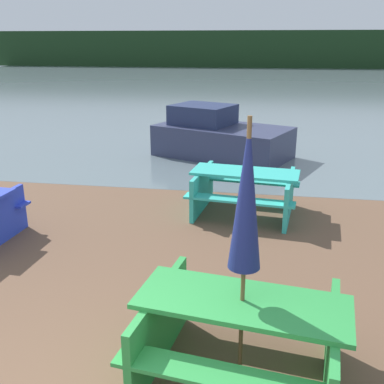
# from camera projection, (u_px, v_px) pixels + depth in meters

# --- Properties ---
(water) EXTENTS (60.00, 50.00, 0.00)m
(water) POSITION_uv_depth(u_px,v_px,m) (248.00, 83.00, 32.36)
(water) COLOR slate
(water) RESTS_ON ground_plane
(far_treeline) EXTENTS (80.00, 1.60, 4.00)m
(far_treeline) POSITION_uv_depth(u_px,v_px,m) (256.00, 49.00, 50.44)
(far_treeline) COLOR #193319
(far_treeline) RESTS_ON water
(picnic_table_green) EXTENTS (1.96, 1.62, 0.79)m
(picnic_table_green) POSITION_uv_depth(u_px,v_px,m) (241.00, 332.00, 3.85)
(picnic_table_green) COLOR green
(picnic_table_green) RESTS_ON ground_plane
(picnic_table_teal) EXTENTS (1.93, 1.58, 0.77)m
(picnic_table_teal) POSITION_uv_depth(u_px,v_px,m) (245.00, 188.00, 7.66)
(picnic_table_teal) COLOR #33B7A8
(picnic_table_teal) RESTS_ON ground_plane
(umbrella_navy) EXTENTS (0.27, 0.27, 2.33)m
(umbrella_navy) POSITION_uv_depth(u_px,v_px,m) (247.00, 198.00, 3.46)
(umbrella_navy) COLOR brown
(umbrella_navy) RESTS_ON ground_plane
(boat) EXTENTS (3.74, 2.91, 1.29)m
(boat) POSITION_uv_depth(u_px,v_px,m) (219.00, 137.00, 11.57)
(boat) COLOR #333856
(boat) RESTS_ON water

